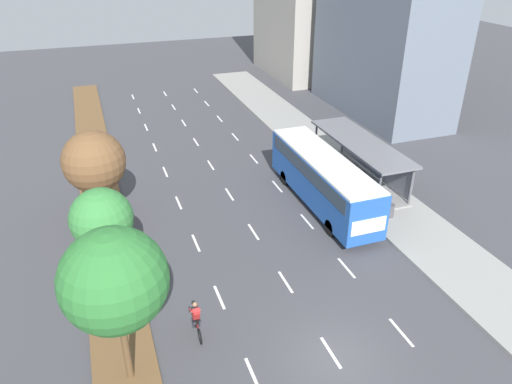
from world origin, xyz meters
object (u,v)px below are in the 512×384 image
Objects in this scene: cyclist at (196,320)px; median_tree_third at (94,162)px; bus at (323,176)px; bus_shelter at (363,156)px; trash_bin at (390,211)px; median_tree_nearest at (114,281)px; median_tree_second at (101,219)px.

cyclist is 12.21m from median_tree_third.
median_tree_third is (-13.54, 2.67, 1.92)m from bus.
bus_shelter reaches higher than trash_bin.
bus reaches higher than cyclist.
cyclist is (-14.60, -10.95, -1.08)m from bus_shelter.
trash_bin is (13.52, 5.64, -0.22)m from cyclist.
median_tree_nearest is (-3.06, -1.44, 4.09)m from cyclist.
median_tree_third reaches higher than bus.
median_tree_second is (-0.18, 6.39, -1.11)m from median_tree_nearest.
trash_bin is (16.74, -5.70, -3.41)m from median_tree_third.
median_tree_third is (-17.82, 0.39, 2.12)m from bus_shelter.
median_tree_nearest is at bearing -89.27° from median_tree_third.
median_tree_nearest reaches higher than median_tree_third.
bus_shelter is 0.87× the size of bus.
bus is 4.65m from trash_bin.
bus_shelter is 1.47× the size of median_tree_nearest.
median_tree_nearest reaches higher than median_tree_second.
bus_shelter is 5.43× the size of cyclist.
bus_shelter is at bearing 36.88° from cyclist.
median_tree_nearest is at bearing -88.40° from median_tree_second.
median_tree_second is at bearing -90.15° from median_tree_third.
cyclist is 0.35× the size of median_tree_second.
median_tree_second is (-3.24, 4.95, 2.99)m from cyclist.
bus is 14.16m from median_tree_second.
bus is at bearing -151.85° from bus_shelter.
cyclist is 14.65m from trash_bin.
trash_bin is (16.58, 7.08, -4.31)m from median_tree_nearest.
bus is 1.98× the size of median_tree_third.
bus reaches higher than bus_shelter.
median_tree_nearest is at bearing -144.93° from bus_shelter.
bus_shelter is at bearing 18.61° from median_tree_second.
trash_bin is at bearing -101.45° from bus_shelter.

